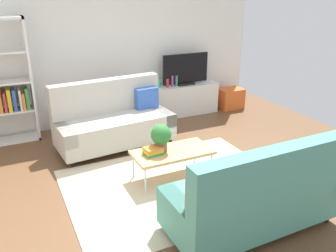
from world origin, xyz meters
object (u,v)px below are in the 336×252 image
(couch_beige, at_px, (114,121))
(tv, at_px, (185,70))
(storage_trunk, at_px, (230,98))
(bottle_2, at_px, (177,81))
(tv_console, at_px, (184,99))
(coffee_table, at_px, (172,153))
(table_book_0, at_px, (153,153))
(potted_plant, at_px, (161,136))
(vase_0, at_px, (158,83))
(bottle_0, at_px, (167,83))
(couch_green, at_px, (254,195))
(bottle_1, at_px, (172,81))

(couch_beige, height_order, tv, tv)
(storage_trunk, height_order, bottle_2, bottle_2)
(tv_console, bearing_deg, couch_beige, -152.94)
(coffee_table, xyz_separation_m, table_book_0, (-0.28, 0.02, 0.04))
(potted_plant, relative_size, vase_0, 2.33)
(potted_plant, distance_m, bottle_0, 2.54)
(couch_green, height_order, tv, tv)
(coffee_table, xyz_separation_m, bottle_1, (1.13, 2.32, 0.36))
(bottle_0, relative_size, bottle_1, 0.77)
(couch_green, distance_m, bottle_0, 3.82)
(vase_0, distance_m, bottle_2, 0.38)
(tv, height_order, bottle_1, tv)
(table_book_0, xyz_separation_m, bottle_1, (1.41, 2.30, 0.32))
(couch_green, bearing_deg, bottle_2, 75.04)
(table_book_0, relative_size, bottle_1, 1.07)
(coffee_table, bearing_deg, table_book_0, 176.39)
(bottle_0, distance_m, bottle_1, 0.11)
(couch_beige, distance_m, couch_green, 2.92)
(couch_green, xyz_separation_m, tv, (1.15, 3.76, 0.51))
(table_book_0, relative_size, bottle_0, 1.38)
(potted_plant, height_order, bottle_1, bottle_1)
(tv, distance_m, vase_0, 0.63)
(table_book_0, height_order, vase_0, vase_0)
(coffee_table, distance_m, bottle_1, 2.60)
(tv_console, distance_m, potted_plant, 2.81)
(bottle_2, bearing_deg, bottle_0, 180.00)
(couch_beige, relative_size, couch_green, 1.03)
(couch_beige, height_order, bottle_2, couch_beige)
(coffee_table, bearing_deg, tv_console, 58.61)
(coffee_table, relative_size, storage_trunk, 2.12)
(vase_0, bearing_deg, bottle_1, -18.27)
(tv_console, bearing_deg, tv, -90.00)
(coffee_table, distance_m, table_book_0, 0.28)
(couch_beige, bearing_deg, table_book_0, 89.53)
(couch_green, xyz_separation_m, vase_0, (0.57, 3.83, 0.28))
(table_book_0, bearing_deg, coffee_table, -3.61)
(storage_trunk, height_order, table_book_0, table_book_0)
(bottle_1, bearing_deg, vase_0, 161.73)
(bottle_0, height_order, bottle_2, bottle_2)
(coffee_table, distance_m, vase_0, 2.58)
(couch_beige, relative_size, bottle_0, 11.34)
(storage_trunk, bearing_deg, couch_green, -121.50)
(coffee_table, bearing_deg, vase_0, 70.39)
(couch_beige, height_order, couch_green, same)
(bottle_0, bearing_deg, table_book_0, -119.49)
(coffee_table, height_order, potted_plant, potted_plant)
(tv_console, relative_size, potted_plant, 3.56)
(vase_0, relative_size, bottle_2, 0.77)
(bottle_0, bearing_deg, coffee_table, -113.75)
(coffee_table, xyz_separation_m, tv, (1.44, 2.34, 0.56))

